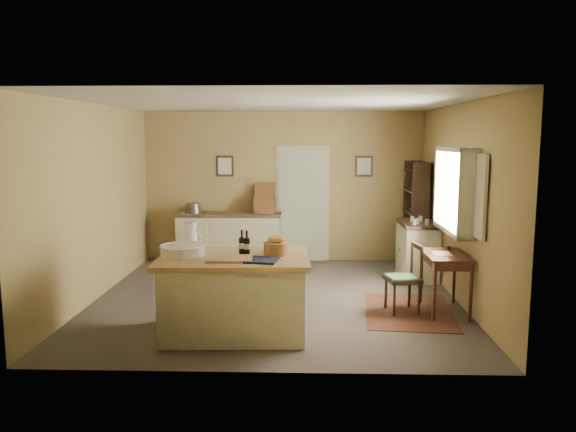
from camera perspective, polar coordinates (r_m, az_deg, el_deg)
name	(u,v)px	position (r m, az deg, el deg)	size (l,w,h in m)	color
ground	(276,298)	(7.95, -1.22, -8.35)	(5.00, 5.00, 0.00)	#4E433B
wall_back	(283,187)	(10.16, -0.50, 3.01)	(5.00, 0.10, 2.70)	olive
wall_front	(262,234)	(5.21, -2.69, -1.85)	(5.00, 0.10, 2.70)	olive
wall_left	(95,202)	(8.20, -18.98, 1.35)	(0.10, 5.00, 2.70)	olive
wall_right	(460,203)	(7.95, 17.06, 1.24)	(0.10, 5.00, 2.70)	olive
ceiling	(276,102)	(7.64, -1.28, 11.47)	(5.00, 5.00, 0.00)	silver
door	(302,203)	(10.15, 1.46, 1.33)	(0.97, 0.06, 2.11)	beige
framed_prints	(294,166)	(10.11, 0.63, 5.09)	(2.82, 0.02, 0.38)	black
window	(459,190)	(7.72, 16.96, 2.54)	(0.25, 1.99, 1.12)	beige
work_island	(233,293)	(6.47, -5.57, -7.81)	(1.74, 1.17, 1.20)	beige
sideboard	(230,236)	(10.06, -5.95, -2.07)	(1.85, 0.53, 1.18)	beige
rug	(409,311)	(7.54, 12.15, -9.42)	(1.10, 1.60, 0.01)	#4D2616
writing_desk	(446,261)	(7.46, 15.71, -4.46)	(0.52, 0.86, 0.82)	#351911
desk_chair	(403,279)	(7.38, 11.56, -6.30)	(0.41, 0.41, 0.87)	black
right_cabinet	(417,249)	(9.22, 13.00, -3.33)	(0.55, 0.99, 0.99)	beige
shelving_unit	(418,215)	(9.90, 13.09, 0.11)	(0.31, 0.82, 1.83)	black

